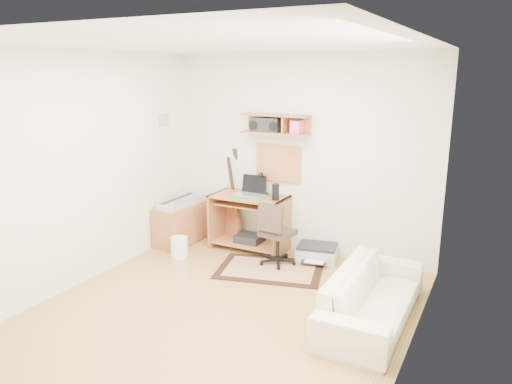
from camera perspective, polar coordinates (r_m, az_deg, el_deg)
The scene contains 22 objects.
floor at distance 5.06m, azimuth -4.10°, elevation -13.91°, with size 3.60×4.00×0.01m, color #AA8047.
ceiling at distance 4.48m, azimuth -4.71°, elevation 17.06°, with size 3.60×4.00×0.01m, color white.
back_wall at distance 6.36m, azimuth 5.19°, elevation 4.33°, with size 3.60×0.01×2.60m, color beige.
left_wall at distance 5.74m, azimuth -19.90°, elevation 2.50°, with size 0.01×4.00×2.60m, color beige.
right_wall at distance 3.98m, azimuth 18.30°, elevation -2.20°, with size 0.01×4.00×2.60m, color beige.
wall_shelf at distance 6.30m, azimuth 2.27°, elevation 7.96°, with size 0.90×0.25×0.26m, color #9E6037.
cork_board at distance 6.48m, azimuth 2.63°, elevation 3.38°, with size 0.64×0.03×0.49m, color tan.
wall_photo at distance 6.77m, azimuth -10.72°, elevation 8.32°, with size 0.02×0.20×0.15m, color #4C8CBF.
desk at distance 6.58m, azimuth -0.77°, elevation -3.58°, with size 1.00×0.55×0.75m, color #9E6037, non-canonical shape.
laptop at distance 6.42m, azimuth -0.74°, elevation 0.68°, with size 0.35×0.35×0.27m, color silver, non-canonical shape.
speaker at distance 6.23m, azimuth 2.30°, elevation -0.00°, with size 0.10×0.10×0.21m, color black.
desk_lamp at distance 6.48m, azimuth 1.18°, elevation 0.99°, with size 0.10×0.10×0.31m, color black, non-canonical shape.
pencil_cup at distance 6.41m, azimuth 2.21°, elevation -0.08°, with size 0.08×0.08×0.11m, color #2F3E8F.
boombox at distance 6.36m, azimuth 1.20°, elevation 7.84°, with size 0.39×0.18×0.20m, color black.
rug at distance 6.01m, azimuth 1.65°, elevation -9.07°, with size 1.25×0.84×0.02m, color #C6B185.
task_chair at distance 6.05m, azimuth 2.57°, elevation -4.79°, with size 0.42×0.42×0.83m, color #34271F, non-canonical shape.
cabinet at distance 6.97m, azimuth -8.58°, elevation -3.59°, with size 0.40×0.90×0.55m, color #9E6037.
music_keyboard at distance 6.88m, azimuth -8.68°, elevation -1.12°, with size 0.25×0.82×0.07m, color #B2B5BA.
guitar at distance 6.79m, azimuth -2.98°, elevation -0.50°, with size 0.35×0.22×1.33m, color #9E5530, non-canonical shape.
waste_basket at distance 6.44m, azimuth -8.97°, elevation -6.42°, with size 0.22×0.22×0.27m, color white.
printer at distance 6.34m, azimuth 7.18°, elevation -7.16°, with size 0.50×0.39×0.19m, color #A5A8AA.
sofa at distance 4.90m, azimuth 13.56°, elevation -10.81°, with size 1.73×0.51×0.68m, color beige.
Camera 1 is at (2.37, -3.80, 2.36)m, focal length 34.14 mm.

